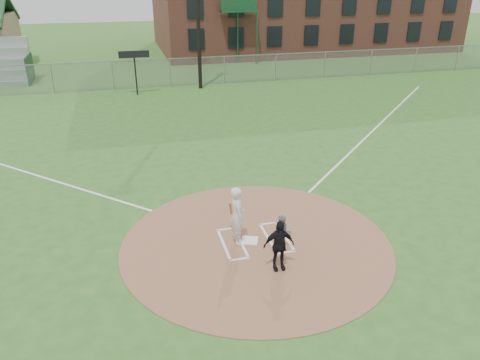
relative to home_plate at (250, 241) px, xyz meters
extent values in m
plane|color=#2E5F20|center=(0.17, -0.15, -0.04)|extent=(140.00, 140.00, 0.00)
cylinder|color=#976547|center=(0.17, -0.15, -0.03)|extent=(8.40, 8.40, 0.02)
cube|color=silver|center=(0.00, 0.00, 0.00)|extent=(0.65, 0.65, 0.03)
cube|color=white|center=(9.17, 8.85, -0.03)|extent=(17.04, 17.04, 0.01)
cube|color=white|center=(-8.83, 8.85, -0.03)|extent=(17.04, 17.04, 0.01)
imported|color=gray|center=(0.79, -0.78, 0.58)|extent=(0.67, 0.57, 1.19)
imported|color=black|center=(0.39, -1.61, 0.75)|extent=(0.90, 0.39, 1.53)
cube|color=white|center=(-0.83, 0.00, -0.01)|extent=(0.08, 1.80, 0.01)
cube|color=white|center=(-0.28, 0.00, -0.01)|extent=(0.08, 1.80, 0.01)
cube|color=white|center=(-0.55, 0.90, -0.01)|extent=(0.62, 0.08, 0.01)
cube|color=white|center=(-0.55, -0.90, -0.01)|extent=(0.62, 0.08, 0.01)
cube|color=white|center=(1.17, 0.00, -0.01)|extent=(0.08, 1.80, 0.01)
cube|color=white|center=(0.62, 0.00, -0.01)|extent=(0.08, 1.80, 0.01)
cube|color=white|center=(0.89, 0.90, -0.01)|extent=(0.62, 0.08, 0.01)
cube|color=white|center=(0.89, -0.90, -0.01)|extent=(0.62, 0.08, 0.01)
imported|color=silver|center=(-0.38, 0.07, 0.92)|extent=(0.46, 0.69, 1.88)
cylinder|color=#93643B|center=(-0.68, -0.33, 1.41)|extent=(0.25, 0.59, 0.70)
cube|color=slate|center=(0.17, 21.85, 0.96)|extent=(56.00, 0.03, 2.00)
cube|color=gray|center=(0.17, 21.85, 1.96)|extent=(56.00, 0.06, 0.06)
cube|color=gray|center=(0.17, 21.85, 0.96)|extent=(56.08, 0.08, 2.00)
cube|color=#194728|center=(-9.83, 26.05, 0.96)|extent=(0.08, 3.20, 2.00)
cube|color=#194728|center=(7.17, 29.19, 4.46)|extent=(3.20, 1.00, 0.15)
cube|color=#194728|center=(7.17, 29.69, 2.21)|extent=(0.12, 0.12, 4.50)
cube|color=#194728|center=(8.67, 28.74, 2.21)|extent=(0.12, 0.12, 4.50)
cube|color=#194728|center=(7.17, 29.19, 5.01)|extent=(3.20, 0.08, 1.00)
cylinder|color=black|center=(-2.33, 20.05, 1.26)|extent=(0.10, 0.10, 2.60)
cube|color=black|center=(-2.33, 20.05, 2.66)|extent=(2.00, 0.10, 0.45)
camera|label=1|loc=(-3.46, -12.12, 7.80)|focal=35.00mm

